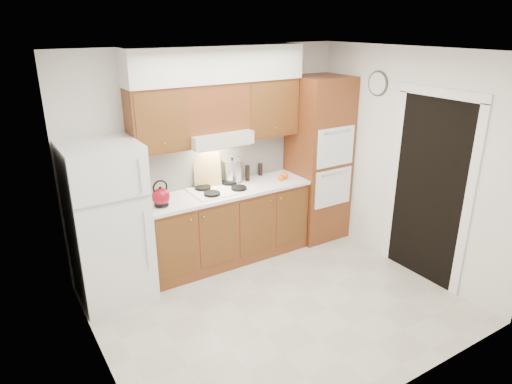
% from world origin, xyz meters
% --- Properties ---
extents(floor, '(3.60, 3.60, 0.00)m').
position_xyz_m(floor, '(0.00, 0.00, 0.00)').
color(floor, '#BAB2A2').
rests_on(floor, ground).
extents(ceiling, '(3.60, 3.60, 0.00)m').
position_xyz_m(ceiling, '(0.00, 0.00, 2.60)').
color(ceiling, white).
rests_on(ceiling, wall_back).
extents(wall_back, '(3.60, 0.02, 2.60)m').
position_xyz_m(wall_back, '(0.00, 1.50, 1.30)').
color(wall_back, white).
rests_on(wall_back, floor).
extents(wall_left, '(0.02, 3.00, 2.60)m').
position_xyz_m(wall_left, '(-1.80, 0.00, 1.30)').
color(wall_left, white).
rests_on(wall_left, floor).
extents(wall_right, '(0.02, 3.00, 2.60)m').
position_xyz_m(wall_right, '(1.80, 0.00, 1.30)').
color(wall_right, white).
rests_on(wall_right, floor).
extents(fridge, '(0.75, 0.72, 1.72)m').
position_xyz_m(fridge, '(-1.41, 1.14, 0.86)').
color(fridge, white).
rests_on(fridge, floor).
extents(base_cabinets, '(2.11, 0.60, 0.90)m').
position_xyz_m(base_cabinets, '(0.02, 1.20, 0.45)').
color(base_cabinets, brown).
rests_on(base_cabinets, floor).
extents(countertop, '(2.13, 0.62, 0.04)m').
position_xyz_m(countertop, '(0.03, 1.19, 0.92)').
color(countertop, white).
rests_on(countertop, base_cabinets).
extents(backsplash, '(2.11, 0.03, 0.56)m').
position_xyz_m(backsplash, '(0.02, 1.49, 1.22)').
color(backsplash, white).
rests_on(backsplash, countertop).
extents(oven_cabinet, '(0.70, 0.65, 2.20)m').
position_xyz_m(oven_cabinet, '(1.44, 1.18, 1.10)').
color(oven_cabinet, brown).
rests_on(oven_cabinet, floor).
extents(upper_cab_left, '(0.63, 0.33, 0.70)m').
position_xyz_m(upper_cab_left, '(-0.71, 1.33, 1.85)').
color(upper_cab_left, brown).
rests_on(upper_cab_left, wall_back).
extents(upper_cab_right, '(0.73, 0.33, 0.70)m').
position_xyz_m(upper_cab_right, '(0.72, 1.33, 1.85)').
color(upper_cab_right, brown).
rests_on(upper_cab_right, wall_back).
extents(range_hood, '(0.75, 0.45, 0.15)m').
position_xyz_m(range_hood, '(-0.02, 1.27, 1.57)').
color(range_hood, silver).
rests_on(range_hood, wall_back).
extents(upper_cab_over_hood, '(0.75, 0.33, 0.55)m').
position_xyz_m(upper_cab_over_hood, '(-0.02, 1.33, 1.92)').
color(upper_cab_over_hood, brown).
rests_on(upper_cab_over_hood, range_hood).
extents(soffit, '(2.13, 0.36, 0.40)m').
position_xyz_m(soffit, '(0.03, 1.32, 2.40)').
color(soffit, silver).
rests_on(soffit, wall_back).
extents(cooktop, '(0.74, 0.50, 0.01)m').
position_xyz_m(cooktop, '(-0.02, 1.21, 0.95)').
color(cooktop, white).
rests_on(cooktop, countertop).
extents(doorway, '(0.02, 0.90, 2.10)m').
position_xyz_m(doorway, '(1.79, -0.35, 1.05)').
color(doorway, black).
rests_on(doorway, floor).
extents(wall_clock, '(0.02, 0.30, 0.30)m').
position_xyz_m(wall_clock, '(1.79, 0.55, 2.15)').
color(wall_clock, '#3F3833').
rests_on(wall_clock, wall_right).
extents(kettle, '(0.26, 0.26, 0.20)m').
position_xyz_m(kettle, '(-0.82, 1.10, 1.05)').
color(kettle, maroon).
rests_on(kettle, countertop).
extents(cutting_board, '(0.35, 0.20, 0.44)m').
position_xyz_m(cutting_board, '(-0.10, 1.41, 1.14)').
color(cutting_board, tan).
rests_on(cutting_board, countertop).
extents(stock_pot, '(0.27, 0.27, 0.26)m').
position_xyz_m(stock_pot, '(0.23, 1.38, 1.10)').
color(stock_pot, silver).
rests_on(stock_pot, cooktop).
extents(condiment_a, '(0.06, 0.06, 0.20)m').
position_xyz_m(condiment_a, '(0.43, 1.34, 1.04)').
color(condiment_a, black).
rests_on(condiment_a, countertop).
extents(condiment_b, '(0.07, 0.07, 0.18)m').
position_xyz_m(condiment_b, '(0.36, 1.45, 1.03)').
color(condiment_b, black).
rests_on(condiment_b, countertop).
extents(condiment_c, '(0.06, 0.06, 0.16)m').
position_xyz_m(condiment_c, '(0.68, 1.43, 1.02)').
color(condiment_c, black).
rests_on(condiment_c, countertop).
extents(orange_near, '(0.09, 0.09, 0.07)m').
position_xyz_m(orange_near, '(0.78, 1.11, 0.98)').
color(orange_near, orange).
rests_on(orange_near, countertop).
extents(orange_far, '(0.11, 0.11, 0.08)m').
position_xyz_m(orange_far, '(0.87, 1.13, 0.98)').
color(orange_far, '#FF590D').
rests_on(orange_far, countertop).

